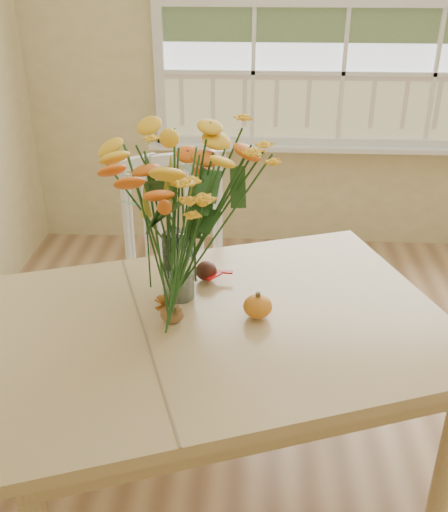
{
  "coord_description": "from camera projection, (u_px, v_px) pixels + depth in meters",
  "views": [
    {
      "loc": [
        -0.51,
        -1.58,
        1.82
      ],
      "look_at": [
        -0.6,
        0.06,
        0.98
      ],
      "focal_mm": 42.0,
      "sensor_mm": 36.0,
      "label": 1
    }
  ],
  "objects": [
    {
      "name": "floor",
      "position": [
        386.0,
        505.0,
        2.21
      ],
      "size": [
        4.0,
        4.5,
        0.01
      ],
      "primitive_type": "cube",
      "color": "#906845",
      "rests_on": "ground"
    },
    {
      "name": "wall_back",
      "position": [
        346.0,
        38.0,
        3.59
      ],
      "size": [
        4.0,
        0.02,
        2.7
      ],
      "primitive_type": "cube",
      "color": "#C6BA7F",
      "rests_on": "floor"
    },
    {
      "name": "window",
      "position": [
        349.0,
        6.0,
        3.47
      ],
      "size": [
        2.42,
        0.12,
        1.74
      ],
      "color": "silver",
      "rests_on": "wall_back"
    },
    {
      "name": "dining_table",
      "position": [
        224.0,
        343.0,
        1.97
      ],
      "size": [
        1.68,
        1.44,
        0.76
      ],
      "rotation": [
        0.0,
        0.0,
        0.34
      ],
      "color": "tan",
      "rests_on": "floor"
    },
    {
      "name": "windsor_chair",
      "position": [
        181.0,
        263.0,
        2.69
      ],
      "size": [
        0.61,
        0.6,
        1.02
      ],
      "rotation": [
        0.0,
        0.0,
        0.38
      ],
      "color": "white",
      "rests_on": "floor"
    },
    {
      "name": "flower_vase",
      "position": [
        176.0,
        202.0,
        1.9
      ],
      "size": [
        0.49,
        0.49,
        0.58
      ],
      "color": "white",
      "rests_on": "dining_table"
    },
    {
      "name": "pumpkin",
      "position": [
        258.0,
        307.0,
        1.92
      ],
      "size": [
        0.09,
        0.09,
        0.07
      ],
      "primitive_type": "ellipsoid",
      "color": "orange",
      "rests_on": "dining_table"
    },
    {
      "name": "turkey_figurine",
      "position": [
        172.0,
        314.0,
        1.88
      ],
      "size": [
        0.08,
        0.06,
        0.1
      ],
      "rotation": [
        0.0,
        0.0,
        -0.06
      ],
      "color": "#CCB78C",
      "rests_on": "dining_table"
    },
    {
      "name": "dark_gourd",
      "position": [
        206.0,
        272.0,
        2.14
      ],
      "size": [
        0.13,
        0.09,
        0.07
      ],
      "color": "#38160F",
      "rests_on": "dining_table"
    }
  ]
}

